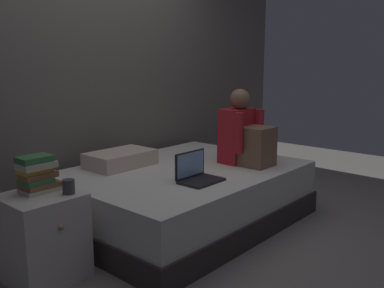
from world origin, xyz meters
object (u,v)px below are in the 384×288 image
person_sitting (245,136)px  book_stack (37,174)px  mug (69,187)px  nightstand (43,237)px  laptop (197,174)px  pillow (120,159)px  bed (183,195)px

person_sitting → book_stack: 1.79m
mug → person_sitting: bearing=-6.3°
nightstand → laptop: size_ratio=1.73×
person_sitting → pillow: 1.10m
laptop → person_sitting: bearing=4.2°
person_sitting → nightstand: bearing=170.4°
bed → person_sitting: size_ratio=3.05×
nightstand → laptop: bearing=-18.1°
pillow → laptop: bearing=-84.1°
book_stack → mug: (0.10, -0.18, -0.07)m
laptop → book_stack: bearing=158.4°
pillow → mug: size_ratio=6.22×
nightstand → book_stack: 0.40m
person_sitting → laptop: bearing=-175.8°
pillow → mug: mug is taller
nightstand → book_stack: book_stack is taller
laptop → pillow: (-0.08, 0.80, 0.01)m
pillow → mug: (-0.86, -0.56, 0.06)m
bed → mug: bearing=-174.5°
laptop → book_stack: 1.14m
nightstand → pillow: size_ratio=0.99×
laptop → pillow: 0.80m
nightstand → book_stack: (0.03, 0.06, 0.39)m
bed → laptop: laptop is taller
bed → person_sitting: person_sitting is taller
nightstand → person_sitting: bearing=-9.6°
mug → nightstand: bearing=137.3°
bed → mug: size_ratio=22.22×
nightstand → person_sitting: (1.78, -0.30, 0.45)m
pillow → bed: bearing=-55.8°
laptop → book_stack: book_stack is taller
bed → nightstand: size_ratio=3.61×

